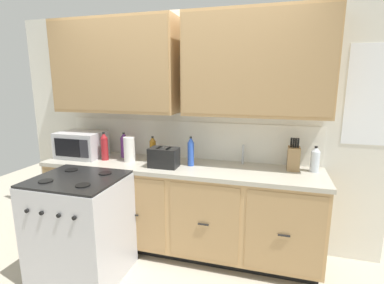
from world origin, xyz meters
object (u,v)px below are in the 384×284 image
object	(u,v)px
microwave	(82,144)
toaster	(164,157)
bottle_blue	(191,152)
stove_range	(81,227)
paper_towel_roll	(129,149)
bottle_violet	(124,145)
bottle_red	(104,147)
knife_block	(293,158)
bottle_clear	(315,159)
bottle_amber	(153,148)

from	to	relation	value
microwave	toaster	distance (m)	1.03
microwave	bottle_blue	xyz separation A→B (m)	(1.26, 0.00, 0.00)
stove_range	toaster	xyz separation A→B (m)	(0.61, 0.53, 0.56)
paper_towel_roll	bottle_violet	size ratio (longest dim) A/B	0.94
stove_range	bottle_red	size ratio (longest dim) A/B	3.18
knife_block	microwave	bearing A→B (deg)	-176.65
toaster	bottle_violet	distance (m)	0.61
toaster	bottle_red	distance (m)	0.71
bottle_clear	paper_towel_roll	bearing A→B (deg)	-175.17
bottle_violet	bottle_amber	xyz separation A→B (m)	(0.35, -0.02, -0.01)
knife_block	bottle_clear	distance (m)	0.19
knife_block	bottle_red	bearing A→B (deg)	-174.77
microwave	bottle_amber	size ratio (longest dim) A/B	1.88
bottle_red	bottle_blue	world-z (taller)	bottle_red
bottle_red	bottle_blue	size ratio (longest dim) A/B	1.02
bottle_violet	knife_block	bearing A→B (deg)	0.37
knife_block	bottle_red	distance (m)	1.92
toaster	knife_block	distance (m)	1.24
bottle_violet	bottle_clear	bearing A→B (deg)	0.14
knife_block	paper_towel_roll	world-z (taller)	knife_block
bottle_clear	bottle_violet	bearing A→B (deg)	-179.86
toaster	knife_block	world-z (taller)	knife_block
toaster	bottle_violet	size ratio (longest dim) A/B	1.02
toaster	bottle_red	xyz separation A→B (m)	(-0.70, 0.07, 0.05)
bottle_amber	bottle_blue	distance (m)	0.46
toaster	knife_block	size ratio (longest dim) A/B	0.90
bottle_violet	bottle_clear	distance (m)	1.96
bottle_amber	microwave	bearing A→B (deg)	-173.24
stove_range	bottle_red	bearing A→B (deg)	99.17
bottle_violet	bottle_red	world-z (taller)	bottle_red
toaster	bottle_clear	xyz separation A→B (m)	(1.40, 0.24, 0.02)
bottle_red	bottle_clear	world-z (taller)	bottle_red
bottle_violet	bottle_red	xyz separation A→B (m)	(-0.14, -0.16, 0.01)
stove_range	bottle_clear	bearing A→B (deg)	20.88
knife_block	bottle_amber	world-z (taller)	knife_block
microwave	toaster	size ratio (longest dim) A/B	1.71
bottle_violet	bottle_blue	bearing A→B (deg)	-8.24
knife_block	paper_towel_roll	xyz separation A→B (m)	(-1.63, -0.16, 0.01)
toaster	bottle_amber	bearing A→B (deg)	134.59
paper_towel_roll	bottle_clear	xyz separation A→B (m)	(1.82, 0.15, -0.01)
paper_towel_roll	bottle_amber	distance (m)	0.24
paper_towel_roll	stove_range	bearing A→B (deg)	-107.11
stove_range	toaster	bearing A→B (deg)	40.94
microwave	bottle_clear	size ratio (longest dim) A/B	1.98
stove_range	knife_block	bearing A→B (deg)	23.01
microwave	paper_towel_roll	distance (m)	0.60
knife_block	bottle_amber	size ratio (longest dim) A/B	1.21
stove_range	knife_block	world-z (taller)	knife_block
stove_range	knife_block	distance (m)	2.06
paper_towel_roll	bottle_violet	xyz separation A→B (m)	(-0.14, 0.15, 0.00)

